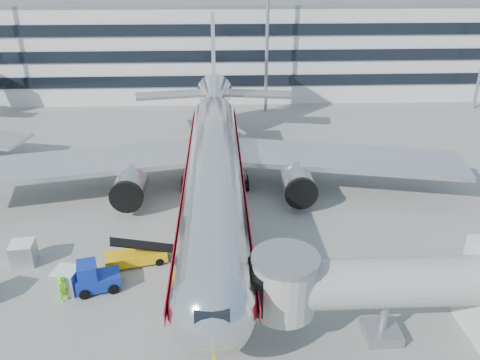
{
  "coord_description": "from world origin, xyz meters",
  "views": [
    {
      "loc": [
        0.53,
        -30.21,
        21.44
      ],
      "look_at": [
        2.3,
        7.32,
        4.0
      ],
      "focal_mm": 35.0,
      "sensor_mm": 36.0,
      "label": 1
    }
  ],
  "objects_px": {
    "belt_loader": "(136,256)",
    "ramp_worker": "(63,289)",
    "main_jet": "(214,159)",
    "cargo_container_right": "(23,253)",
    "baggage_tug": "(95,278)",
    "cargo_container_front": "(67,280)"
  },
  "relations": [
    {
      "from": "belt_loader",
      "to": "cargo_container_front",
      "type": "bearing_deg",
      "value": -144.24
    },
    {
      "from": "main_jet",
      "to": "ramp_worker",
      "type": "relative_size",
      "value": 25.26
    },
    {
      "from": "baggage_tug",
      "to": "ramp_worker",
      "type": "bearing_deg",
      "value": -149.31
    },
    {
      "from": "cargo_container_right",
      "to": "ramp_worker",
      "type": "distance_m",
      "value": 6.42
    },
    {
      "from": "ramp_worker",
      "to": "baggage_tug",
      "type": "bearing_deg",
      "value": -30.55
    },
    {
      "from": "cargo_container_right",
      "to": "main_jet",
      "type": "bearing_deg",
      "value": 35.35
    },
    {
      "from": "ramp_worker",
      "to": "belt_loader",
      "type": "bearing_deg",
      "value": -16.56
    },
    {
      "from": "baggage_tug",
      "to": "ramp_worker",
      "type": "relative_size",
      "value": 1.69
    },
    {
      "from": "ramp_worker",
      "to": "cargo_container_front",
      "type": "bearing_deg",
      "value": 30.47
    },
    {
      "from": "baggage_tug",
      "to": "ramp_worker",
      "type": "distance_m",
      "value": 2.25
    },
    {
      "from": "main_jet",
      "to": "cargo_container_right",
      "type": "distance_m",
      "value": 18.56
    },
    {
      "from": "cargo_container_right",
      "to": "cargo_container_front",
      "type": "bearing_deg",
      "value": -39.06
    },
    {
      "from": "cargo_container_front",
      "to": "main_jet",
      "type": "bearing_deg",
      "value": 53.24
    },
    {
      "from": "belt_loader",
      "to": "cargo_container_front",
      "type": "relative_size",
      "value": 2.58
    },
    {
      "from": "belt_loader",
      "to": "ramp_worker",
      "type": "distance_m",
      "value": 6.12
    },
    {
      "from": "main_jet",
      "to": "ramp_worker",
      "type": "distance_m",
      "value": 18.8
    },
    {
      "from": "belt_loader",
      "to": "ramp_worker",
      "type": "xyz_separation_m",
      "value": [
        -4.35,
        -4.3,
        0.34
      ]
    },
    {
      "from": "belt_loader",
      "to": "baggage_tug",
      "type": "bearing_deg",
      "value": -127.45
    },
    {
      "from": "baggage_tug",
      "to": "cargo_container_front",
      "type": "distance_m",
      "value": 1.97
    },
    {
      "from": "main_jet",
      "to": "cargo_container_right",
      "type": "relative_size",
      "value": 26.31
    },
    {
      "from": "main_jet",
      "to": "cargo_container_front",
      "type": "bearing_deg",
      "value": -126.76
    },
    {
      "from": "main_jet",
      "to": "cargo_container_right",
      "type": "height_order",
      "value": "main_jet"
    }
  ]
}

